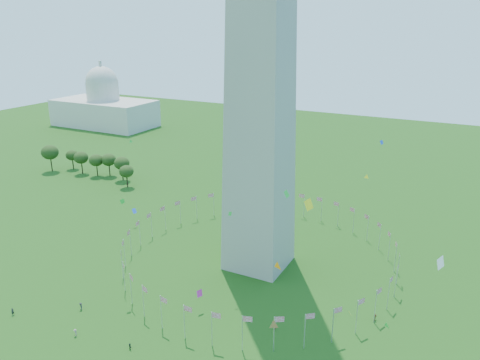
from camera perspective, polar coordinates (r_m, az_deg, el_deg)
name	(u,v)px	position (r m, az deg, el deg)	size (l,w,h in m)	color
flag_ring	(259,250)	(142.33, 2.28, -8.52)	(80.24, 80.24, 9.00)	silver
capitol_building	(103,93)	(341.22, -16.38, 10.16)	(70.00, 35.00, 46.00)	beige
kites_aloft	(262,257)	(106.76, 2.65, -9.38)	(108.68, 78.79, 41.97)	yellow
tree_line_west	(89,164)	(232.51, -17.89, 1.81)	(55.68, 15.38, 12.84)	#2C4B19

